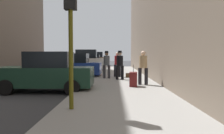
% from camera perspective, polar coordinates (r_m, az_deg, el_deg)
% --- Properties ---
extents(sidewalk, '(4.00, 40.00, 0.15)m').
position_cam_1_polar(sidewalk, '(10.13, 2.38, -5.79)').
color(sidewalk, gray).
rests_on(sidewalk, ground_plane).
extents(parked_dark_green_sedan, '(4.20, 2.07, 1.79)m').
position_cam_1_polar(parked_dark_green_sedan, '(10.22, -16.71, -1.47)').
color(parked_dark_green_sedan, '#193828').
rests_on(parked_dark_green_sedan, ground_plane).
extents(parked_blue_sedan, '(4.24, 2.13, 1.79)m').
position_cam_1_polar(parked_blue_sedan, '(16.23, -10.21, 0.20)').
color(parked_blue_sedan, navy).
rests_on(parked_blue_sedan, ground_plane).
extents(parked_white_van, '(4.65, 2.17, 2.25)m').
position_cam_1_polar(parked_white_van, '(22.88, -7.07, 1.46)').
color(parked_white_van, silver).
rests_on(parked_white_van, ground_plane).
extents(parked_red_hatchback, '(4.24, 2.13, 1.79)m').
position_cam_1_polar(parked_red_hatchback, '(28.81, -5.49, 1.40)').
color(parked_red_hatchback, '#B2191E').
rests_on(parked_red_hatchback, ground_plane).
extents(parked_bronze_suv, '(4.62, 2.10, 2.25)m').
position_cam_1_polar(parked_bronze_suv, '(35.37, -4.37, 1.99)').
color(parked_bronze_suv, brown).
rests_on(parked_bronze_suv, ground_plane).
extents(fire_hydrant, '(0.42, 0.22, 0.70)m').
position_cam_1_polar(fire_hydrant, '(17.10, -3.57, -0.81)').
color(fire_hydrant, red).
rests_on(fire_hydrant, sidewalk).
extents(traffic_light, '(0.32, 0.32, 3.60)m').
position_cam_1_polar(traffic_light, '(6.17, -10.77, 13.60)').
color(traffic_light, '#514C0F').
rests_on(traffic_light, sidewalk).
extents(pedestrian_in_tan_coat, '(0.51, 0.41, 1.71)m').
position_cam_1_polar(pedestrian_in_tan_coat, '(11.13, 8.13, 0.30)').
color(pedestrian_in_tan_coat, black).
rests_on(pedestrian_in_tan_coat, sidewalk).
extents(pedestrian_with_beanie, '(0.53, 0.49, 1.78)m').
position_cam_1_polar(pedestrian_with_beanie, '(14.27, -1.42, 1.03)').
color(pedestrian_with_beanie, '#333338').
rests_on(pedestrian_with_beanie, sidewalk).
extents(pedestrian_in_red_jacket, '(0.53, 0.50, 1.71)m').
position_cam_1_polar(pedestrian_in_red_jacket, '(15.24, 1.41, 1.03)').
color(pedestrian_in_red_jacket, black).
rests_on(pedestrian_in_red_jacket, sidewalk).
extents(pedestrian_with_fedora, '(0.50, 0.40, 1.78)m').
position_cam_1_polar(pedestrian_with_fedora, '(13.46, 2.05, 0.91)').
color(pedestrian_with_fedora, black).
rests_on(pedestrian_with_fedora, sidewalk).
extents(rolling_suitcase, '(0.41, 0.59, 1.04)m').
position_cam_1_polar(rolling_suitcase, '(10.52, 5.58, -3.19)').
color(rolling_suitcase, '#591414').
rests_on(rolling_suitcase, sidewalk).
extents(duffel_bag, '(0.32, 0.44, 0.28)m').
position_cam_1_polar(duffel_bag, '(14.91, 4.24, -2.16)').
color(duffel_bag, '#472D19').
rests_on(duffel_bag, sidewalk).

